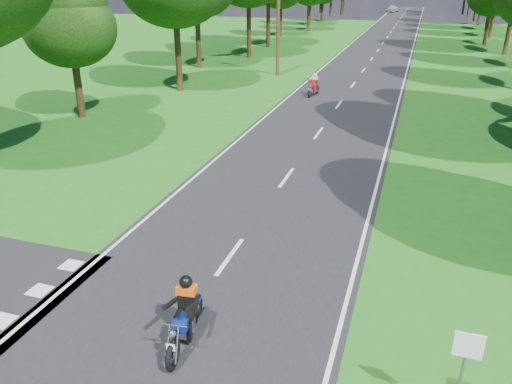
% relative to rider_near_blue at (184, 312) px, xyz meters
% --- Properties ---
extents(ground, '(160.00, 160.00, 0.00)m').
position_rel_rider_near_blue_xyz_m(ground, '(-0.35, 1.47, -0.76)').
color(ground, '#1E6316').
rests_on(ground, ground).
extents(main_road, '(7.00, 140.00, 0.02)m').
position_rel_rider_near_blue_xyz_m(main_road, '(-0.35, 51.47, -0.75)').
color(main_road, black).
rests_on(main_road, ground).
extents(road_markings, '(7.40, 140.00, 0.01)m').
position_rel_rider_near_blue_xyz_m(road_markings, '(-0.49, 49.60, -0.74)').
color(road_markings, silver).
rests_on(road_markings, main_road).
extents(telegraph_pole, '(1.20, 0.26, 8.00)m').
position_rel_rider_near_blue_xyz_m(telegraph_pole, '(-6.35, 29.47, 3.31)').
color(telegraph_pole, '#382616').
rests_on(telegraph_pole, ground).
extents(road_sign, '(0.45, 0.07, 2.00)m').
position_rel_rider_near_blue_xyz_m(road_sign, '(5.15, -0.54, 0.58)').
color(road_sign, slate).
rests_on(road_sign, ground).
extents(rider_near_blue, '(0.79, 1.84, 1.49)m').
position_rel_rider_near_blue_xyz_m(rider_near_blue, '(0.00, 0.00, 0.00)').
color(rider_near_blue, navy).
rests_on(rider_near_blue, main_road).
extents(rider_far_red, '(0.75, 1.69, 1.36)m').
position_rel_rider_near_blue_xyz_m(rider_far_red, '(-2.28, 23.37, -0.06)').
color(rider_far_red, maroon).
rests_on(rider_far_red, main_road).
extents(distant_car, '(2.51, 4.36, 1.40)m').
position_rel_rider_near_blue_xyz_m(distant_car, '(-2.77, 102.45, -0.04)').
color(distant_car, silver).
rests_on(distant_car, main_road).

